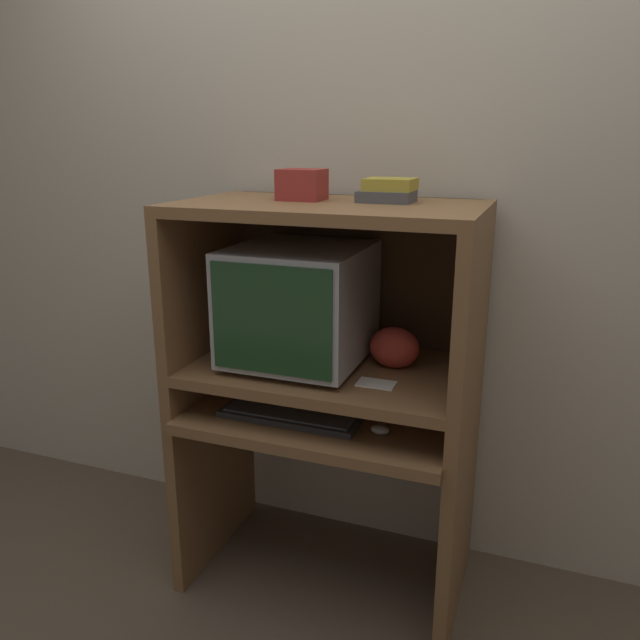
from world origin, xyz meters
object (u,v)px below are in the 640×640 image
(keyboard, at_px, (289,416))
(book_stack, at_px, (388,190))
(crt_monitor, at_px, (299,303))
(storage_box, at_px, (302,185))
(mouse, at_px, (380,430))
(snack_bag, at_px, (394,347))

(keyboard, height_order, book_stack, book_stack)
(keyboard, distance_m, book_stack, 0.78)
(crt_monitor, height_order, keyboard, crt_monitor)
(storage_box, bearing_deg, mouse, -29.01)
(crt_monitor, relative_size, book_stack, 2.76)
(storage_box, bearing_deg, crt_monitor, -81.65)
(crt_monitor, bearing_deg, book_stack, 17.98)
(keyboard, xyz_separation_m, storage_box, (-0.03, 0.19, 0.72))
(keyboard, bearing_deg, crt_monitor, 97.93)
(keyboard, distance_m, snack_bag, 0.41)
(keyboard, xyz_separation_m, mouse, (0.30, 0.01, 0.00))
(crt_monitor, distance_m, keyboard, 0.37)
(mouse, bearing_deg, storage_box, 150.99)
(keyboard, distance_m, mouse, 0.30)
(mouse, bearing_deg, snack_bag, 92.97)
(snack_bag, xyz_separation_m, book_stack, (-0.04, 0.03, 0.50))
(crt_monitor, relative_size, keyboard, 1.00)
(storage_box, bearing_deg, snack_bag, 2.36)
(book_stack, distance_m, storage_box, 0.28)
(mouse, xyz_separation_m, storage_box, (-0.33, 0.18, 0.72))
(keyboard, distance_m, storage_box, 0.74)
(crt_monitor, distance_m, snack_bag, 0.34)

